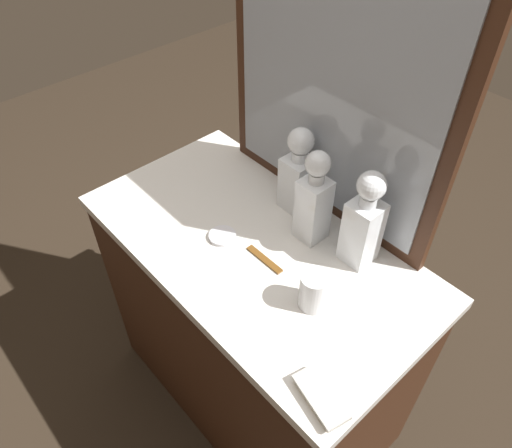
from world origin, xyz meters
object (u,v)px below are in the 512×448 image
crystal_decanter_left (298,177)px  silver_brush_rear (320,398)px  tortoiseshell_comb (264,259)px  crystal_tumbler_center (314,292)px  crystal_decanter_center (313,205)px  crystal_decanter_far_right (363,227)px  porcelain_dish (222,236)px

crystal_decanter_left → silver_brush_rear: size_ratio=1.82×
crystal_decanter_left → tortoiseshell_comb: bearing=-65.9°
crystal_tumbler_center → tortoiseshell_comb: (-0.20, 0.01, -0.05)m
crystal_decanter_center → tortoiseshell_comb: crystal_decanter_center is taller
crystal_decanter_far_right → tortoiseshell_comb: size_ratio=2.31×
crystal_decanter_center → tortoiseshell_comb: (-0.02, -0.17, -0.12)m
crystal_decanter_left → crystal_tumbler_center: bearing=-38.9°
crystal_decanter_left → silver_brush_rear: (0.49, -0.42, -0.10)m
crystal_decanter_far_right → silver_brush_rear: size_ratio=1.95×
crystal_tumbler_center → porcelain_dish: 0.35m
crystal_decanter_left → crystal_tumbler_center: (0.30, -0.24, -0.06)m
crystal_decanter_far_right → tortoiseshell_comb: (-0.17, -0.20, -0.12)m
crystal_decanter_left → crystal_decanter_far_right: crystal_decanter_far_right is taller
crystal_tumbler_center → porcelain_dish: bearing=-176.2°
silver_brush_rear → tortoiseshell_comb: bearing=153.9°
crystal_tumbler_center → silver_brush_rear: bearing=-43.1°
crystal_decanter_center → silver_brush_rear: bearing=-44.1°
tortoiseshell_comb → crystal_decanter_center: bearing=83.9°
crystal_tumbler_center → silver_brush_rear: 0.27m
crystal_decanter_far_right → crystal_tumbler_center: size_ratio=2.79×
silver_brush_rear → porcelain_dish: 0.56m
crystal_decanter_center → crystal_decanter_left: size_ratio=1.06×
crystal_decanter_center → crystal_decanter_far_right: (0.15, 0.03, 0.00)m
porcelain_dish → tortoiseshell_comb: bearing=12.2°
crystal_decanter_center → crystal_tumbler_center: crystal_decanter_center is taller
silver_brush_rear → tortoiseshell_comb: (-0.39, 0.19, -0.01)m
crystal_decanter_left → crystal_tumbler_center: 0.39m
crystal_tumbler_center → porcelain_dish: crystal_tumbler_center is taller
porcelain_dish → tortoiseshell_comb: 0.15m
crystal_decanter_center → tortoiseshell_comb: bearing=-96.1°
tortoiseshell_comb → porcelain_dish: bearing=-167.8°
crystal_decanter_left → crystal_decanter_far_right: (0.27, -0.03, 0.01)m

